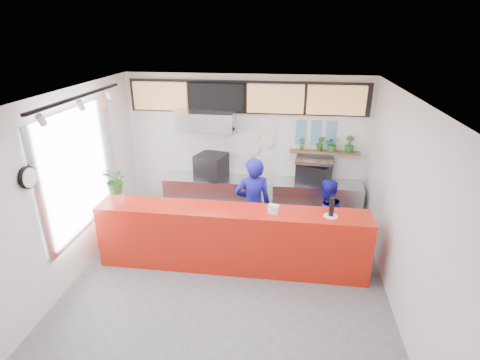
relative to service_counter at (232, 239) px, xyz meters
The scene contains 46 objects.
floor 0.68m from the service_counter, 90.00° to the right, with size 5.00×5.00×0.00m, color slate.
ceiling 2.48m from the service_counter, 90.00° to the right, with size 5.00×5.00×0.00m, color silver.
wall_back 2.30m from the service_counter, 90.00° to the left, with size 5.00×5.00×0.00m, color white.
wall_left 2.70m from the service_counter, behind, with size 5.00×5.00×0.00m, color white.
wall_right 2.70m from the service_counter, ahead, with size 5.00×5.00×0.00m, color white.
service_counter is the anchor object (origin of this frame).
cream_band 2.93m from the service_counter, 90.00° to the left, with size 5.00×0.02×0.80m, color beige.
prep_bench 1.97m from the service_counter, 113.96° to the left, with size 1.80×0.60×0.90m, color #B2B5BA.
panini_oven 2.03m from the service_counter, 111.38° to the left, with size 0.57×0.57×0.51m, color black.
extraction_hood 2.50m from the service_counter, 114.57° to the left, with size 1.20×0.70×0.35m, color #B2B5BA.
hood_lip 2.38m from the service_counter, 114.57° to the left, with size 1.20×0.70×0.08m, color #B2B5BA.
right_bench 2.35m from the service_counter, 50.19° to the left, with size 1.80×0.60×0.90m, color #B2B5BA.
espresso_machine 2.35m from the service_counter, 52.03° to the left, with size 0.62×0.45×0.40m, color black.
espresso_tray 2.43m from the service_counter, 52.03° to the left, with size 0.74×0.51×0.07m, color #B0B2B8.
herb_shelf 2.73m from the service_counter, 51.34° to the left, with size 1.40×0.18×0.04m, color brown.
menu_board_far_left 3.31m from the service_counter, 131.47° to the left, with size 1.10×0.10×0.55m, color tan.
menu_board_mid_left 2.88m from the service_counter, 106.59° to the left, with size 1.10×0.10×0.55m, color black.
menu_board_mid_right 2.87m from the service_counter, 73.94° to the left, with size 1.10×0.10×0.55m, color tan.
menu_board_far_right 3.30m from the service_counter, 48.86° to the left, with size 1.10×0.10×0.55m, color tan.
soffit 2.87m from the service_counter, 90.00° to the left, with size 4.80×0.04×0.65m, color black.
window_pane 2.73m from the service_counter, behind, with size 0.04×2.20×1.90m, color silver.
window_frame 2.71m from the service_counter, behind, with size 0.03×2.30×2.00m, color #B2B5BA.
wall_clock_rim 3.16m from the service_counter, 152.15° to the right, with size 0.30×0.30×0.05m, color black.
wall_clock_face 3.14m from the service_counter, 151.85° to the right, with size 0.26×0.26×0.02m, color white.
track_rail 3.21m from the service_counter, 169.22° to the right, with size 0.05×2.40×0.04m, color black.
dec_plate_a 2.40m from the service_counter, 85.86° to the left, with size 0.24×0.24×0.03m, color silver.
dec_plate_b 2.39m from the service_counter, 77.74° to the left, with size 0.24×0.24×0.03m, color silver.
dec_plate_c 2.26m from the service_counter, 85.86° to the left, with size 0.24×0.24×0.03m, color silver.
dec_plate_d 2.52m from the service_counter, 76.42° to the left, with size 0.24×0.24×0.03m, color silver.
photo_frame_a 2.76m from the service_counter, 62.13° to the left, with size 0.20×0.02×0.25m, color #598CBF.
photo_frame_b 2.90m from the service_counter, 56.06° to the left, with size 0.20×0.02×0.25m, color #598CBF.
photo_frame_c 3.05m from the service_counter, 50.74° to the left, with size 0.20×0.02×0.25m, color #598CBF.
photo_frame_d 2.64m from the service_counter, 62.13° to the left, with size 0.20×0.02×0.25m, color #598CBF.
photo_frame_e 2.78m from the service_counter, 56.06° to the left, with size 0.20×0.02×0.25m, color #598CBF.
photo_frame_f 2.94m from the service_counter, 50.74° to the left, with size 0.20×0.02×0.25m, color #598CBF.
staff_center 0.76m from the service_counter, 64.87° to the left, with size 0.65×0.43×1.79m, color navy.
staff_right 1.66m from the service_counter, 19.92° to the left, with size 0.72×0.56×1.48m, color navy.
herb_a 2.55m from the service_counter, 60.36° to the left, with size 0.13×0.09×0.26m, color #286523.
herb_b 2.75m from the service_counter, 53.00° to the left, with size 0.17×0.14×0.31m, color #286523.
herb_c 2.88m from the service_counter, 48.96° to the left, with size 0.29×0.25×0.32m, color #286523.
herb_d 3.10m from the service_counter, 43.95° to the left, with size 0.18×0.17×0.33m, color #286523.
glass_vase 2.00m from the service_counter, behind, with size 0.18×0.18×0.21m, color silver.
basil_vase 2.13m from the service_counter, behind, with size 0.40×0.35×0.44m, color #286523.
napkin_holder 0.92m from the service_counter, ahead, with size 0.16×0.10×0.14m, color white.
white_plate 1.68m from the service_counter, ahead, with size 0.22×0.22×0.02m, color white.
pepper_mill 1.74m from the service_counter, ahead, with size 0.08×0.08×0.31m, color black.
Camera 1 is at (0.86, -4.97, 3.87)m, focal length 28.00 mm.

